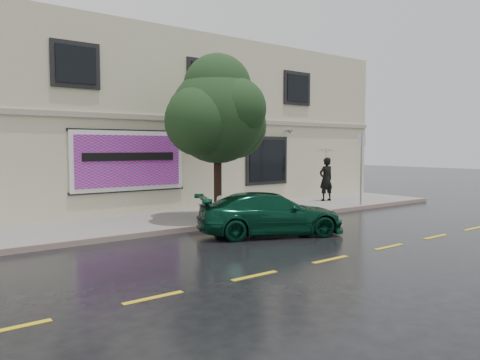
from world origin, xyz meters
TOP-DOWN VIEW (x-y plane):
  - ground at (0.00, 0.00)m, footprint 90.00×90.00m
  - sidewalk at (0.00, 3.25)m, footprint 20.00×3.50m
  - curb at (0.00, 1.50)m, footprint 20.00×0.18m
  - road_marking at (0.00, -3.50)m, footprint 19.00×0.12m
  - building at (0.00, 9.00)m, footprint 20.00×8.12m
  - billboard at (-3.20, 4.92)m, footprint 4.30×0.16m
  - car at (-1.30, -0.43)m, footprint 4.62×3.42m
  - pedestrian at (5.53, 3.61)m, footprint 0.76×0.56m
  - umbrella at (5.53, 3.61)m, footprint 0.97×0.97m
  - street_tree at (-1.32, 2.20)m, footprint 3.11×3.11m
  - fire_hydrant at (-1.50, 1.80)m, footprint 0.34×0.32m
  - sign_pole at (5.52, 1.70)m, footprint 0.36×0.12m

SIDE VIEW (x-z plane):
  - ground at x=0.00m, z-range 0.00..0.00m
  - road_marking at x=0.00m, z-range 0.00..0.01m
  - sidewalk at x=0.00m, z-range 0.00..0.15m
  - curb at x=0.00m, z-range -0.01..0.15m
  - fire_hydrant at x=-1.50m, z-range 0.14..0.96m
  - car at x=-1.30m, z-range 0.00..1.23m
  - pedestrian at x=5.53m, z-range 0.15..2.08m
  - sign_pole at x=5.52m, z-range 0.42..3.38m
  - billboard at x=-3.20m, z-range 0.95..3.15m
  - umbrella at x=5.53m, z-range 2.08..2.75m
  - building at x=0.00m, z-range 0.00..7.00m
  - street_tree at x=-1.32m, z-range 1.06..6.02m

